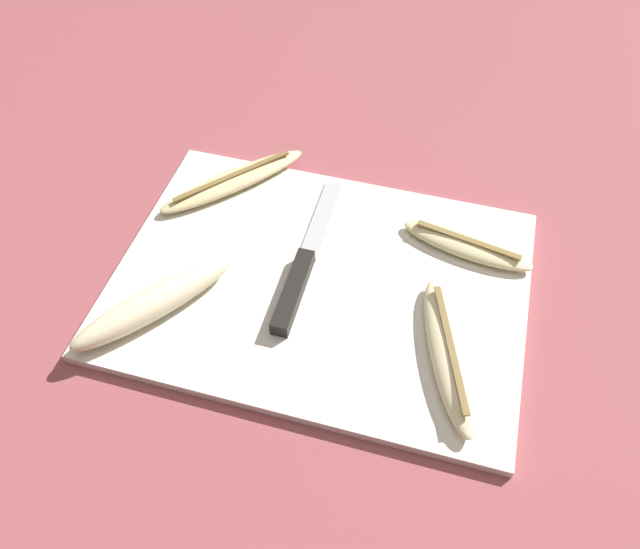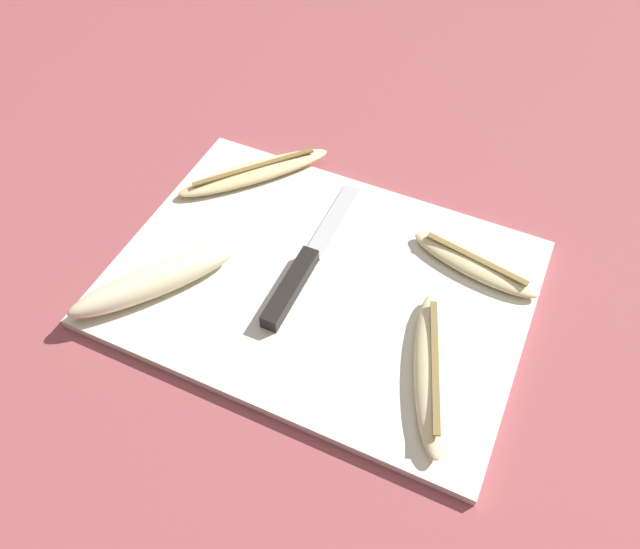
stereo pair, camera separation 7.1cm
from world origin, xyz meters
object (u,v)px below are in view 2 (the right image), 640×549
Objects in this scene: banana_mellow_near at (255,172)px; banana_soft_right at (475,264)px; banana_cream_curved at (433,370)px; banana_bright_far at (154,281)px; knife at (299,275)px.

banana_soft_right is at bearing -5.56° from banana_mellow_near.
banana_cream_curved is 1.09× the size of banana_bright_far.
banana_soft_right is at bearing 29.82° from banana_bright_far.
banana_soft_right is (0.18, 0.10, 0.00)m from knife.
banana_cream_curved reaches higher than banana_soft_right.
banana_bright_far is at bearing -150.18° from banana_soft_right.
banana_soft_right is 0.31m from banana_mellow_near.
knife is at bearing 162.80° from banana_cream_curved.
knife is at bearing -45.58° from banana_mellow_near.
banana_mellow_near is (-0.13, 0.13, 0.00)m from knife.
banana_bright_far reaches higher than banana_soft_right.
banana_bright_far is 0.21m from banana_mellow_near.
banana_mellow_near is at bearing 133.86° from knife.
knife is at bearing -150.72° from banana_soft_right.
knife is 0.19m from banana_cream_curved.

